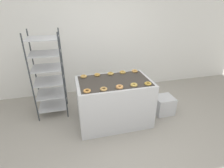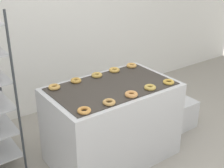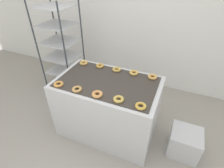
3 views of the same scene
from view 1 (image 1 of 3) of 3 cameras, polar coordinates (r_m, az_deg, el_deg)
ground_plane at (r=3.05m, az=4.00°, el=-19.01°), size 14.00×14.00×0.00m
wall_back at (r=4.31m, az=-4.54°, el=15.51°), size 8.00×0.05×2.80m
fryer_machine at (r=3.29m, az=0.66°, el=-5.78°), size 1.33×0.81×0.87m
baking_rack_cart at (r=3.59m, az=-20.06°, el=2.91°), size 0.58×0.55×1.68m
glaze_bin at (r=3.82m, az=16.48°, el=-6.53°), size 0.38×0.36×0.37m
donut_near_leftmost at (r=2.72m, az=-8.15°, el=-2.22°), size 0.12×0.12×0.03m
donut_near_left at (r=2.76m, az=-2.74°, el=-1.61°), size 0.12×0.12×0.03m
donut_near_center at (r=2.82m, az=2.47°, el=-0.90°), size 0.13×0.13×0.04m
donut_near_right at (r=2.91m, az=7.15°, el=-0.25°), size 0.12×0.12×0.04m
donut_near_rightmost at (r=3.00m, az=11.67°, el=0.15°), size 0.12×0.12×0.03m
donut_far_leftmost at (r=3.25m, az=-9.27°, el=2.48°), size 0.12×0.12×0.04m
donut_far_left at (r=3.30m, az=-4.86°, el=3.03°), size 0.11×0.11×0.04m
donut_far_center at (r=3.34m, az=-0.48°, el=3.44°), size 0.12×0.12×0.04m
donut_far_right at (r=3.41m, az=3.48°, el=3.88°), size 0.12×0.12×0.04m
donut_far_rightmost at (r=3.49m, az=7.42°, el=4.22°), size 0.12×0.12×0.04m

